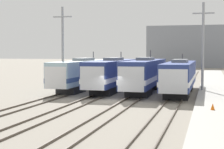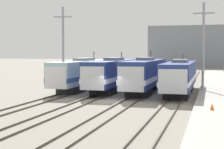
# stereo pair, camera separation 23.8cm
# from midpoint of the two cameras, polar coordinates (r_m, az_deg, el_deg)

# --- Properties ---
(ground_plane) EXTENTS (400.00, 400.00, 0.00)m
(ground_plane) POSITION_cam_midpoint_polar(r_m,az_deg,el_deg) (38.05, -0.56, -4.06)
(ground_plane) COLOR gray
(rail_pair_far_left) EXTENTS (1.51, 120.00, 0.15)m
(rail_pair_far_left) POSITION_cam_midpoint_polar(r_m,az_deg,el_deg) (40.19, -9.43, -3.60)
(rail_pair_far_left) COLOR #4C4238
(rail_pair_far_left) RESTS_ON ground_plane
(rail_pair_center_left) EXTENTS (1.51, 120.00, 0.15)m
(rail_pair_center_left) POSITION_cam_midpoint_polar(r_m,az_deg,el_deg) (38.65, -3.63, -3.84)
(rail_pair_center_left) COLOR #4C4238
(rail_pair_center_left) RESTS_ON ground_plane
(rail_pair_center_right) EXTENTS (1.51, 120.00, 0.15)m
(rail_pair_center_right) POSITION_cam_midpoint_polar(r_m,az_deg,el_deg) (37.55, 2.59, -4.05)
(rail_pair_center_right) COLOR #4C4238
(rail_pair_center_right) RESTS_ON ground_plane
(rail_pair_far_right) EXTENTS (1.51, 120.00, 0.15)m
(rail_pair_far_right) POSITION_cam_midpoint_polar(r_m,az_deg,el_deg) (36.90, 9.11, -4.22)
(rail_pair_far_right) COLOR #4C4238
(rail_pair_far_right) RESTS_ON ground_plane
(locomotive_far_left) EXTENTS (2.77, 19.21, 5.02)m
(locomotive_far_left) POSITION_cam_midpoint_polar(r_m,az_deg,el_deg) (49.44, -4.64, 0.18)
(locomotive_far_left) COLOR #232326
(locomotive_far_left) RESTS_ON ground_plane
(locomotive_center_left) EXTENTS (2.91, 18.49, 4.99)m
(locomotive_center_left) POSITION_cam_midpoint_polar(r_m,az_deg,el_deg) (47.57, -0.04, 0.10)
(locomotive_center_left) COLOR black
(locomotive_center_left) RESTS_ON ground_plane
(locomotive_center_right) EXTENTS (2.98, 17.93, 5.21)m
(locomotive_center_right) POSITION_cam_midpoint_polar(r_m,az_deg,el_deg) (45.87, 4.87, 0.00)
(locomotive_center_right) COLOR black
(locomotive_center_right) RESTS_ON ground_plane
(locomotive_far_right) EXTENTS (3.07, 17.62, 4.75)m
(locomotive_far_right) POSITION_cam_midpoint_polar(r_m,az_deg,el_deg) (44.52, 10.11, -0.27)
(locomotive_far_right) COLOR black
(locomotive_far_right) RESTS_ON ground_plane
(catenary_tower_left) EXTENTS (2.59, 0.31, 10.92)m
(catenary_tower_left) POSITION_cam_midpoint_polar(r_m,az_deg,el_deg) (50.23, -7.67, 4.28)
(catenary_tower_left) COLOR gray
(catenary_tower_left) RESTS_ON ground_plane
(catenary_tower_right) EXTENTS (2.59, 0.31, 10.92)m
(catenary_tower_right) POSITION_cam_midpoint_polar(r_m,az_deg,el_deg) (46.50, 13.55, 4.28)
(catenary_tower_right) COLOR gray
(catenary_tower_right) RESTS_ON ground_plane
(platform) EXTENTS (4.00, 120.00, 0.36)m
(platform) POSITION_cam_midpoint_polar(r_m,az_deg,el_deg) (36.73, 15.60, -4.18)
(platform) COLOR #A8A59E
(platform) RESTS_ON ground_plane
(traffic_cone) EXTENTS (0.34, 0.34, 0.53)m
(traffic_cone) POSITION_cam_midpoint_polar(r_m,az_deg,el_deg) (30.97, 14.88, -4.75)
(traffic_cone) COLOR orange
(traffic_cone) RESTS_ON platform
(depot_building) EXTENTS (28.07, 8.62, 13.11)m
(depot_building) POSITION_cam_midpoint_polar(r_m,az_deg,el_deg) (121.62, 12.07, 4.16)
(depot_building) COLOR gray
(depot_building) RESTS_ON ground_plane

